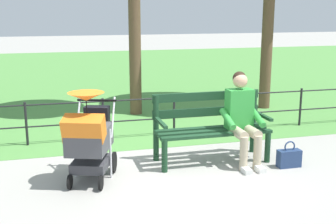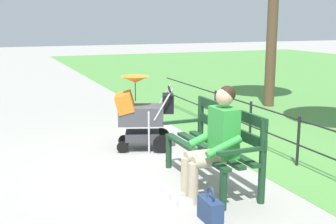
{
  "view_description": "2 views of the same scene",
  "coord_description": "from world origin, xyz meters",
  "px_view_note": "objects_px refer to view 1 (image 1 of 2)",
  "views": [
    {
      "loc": [
        1.35,
        5.6,
        2.13
      ],
      "look_at": [
        -0.08,
        0.1,
        0.79
      ],
      "focal_mm": 47.38,
      "sensor_mm": 36.0,
      "label": 1
    },
    {
      "loc": [
        -5.36,
        2.39,
        1.98
      ],
      "look_at": [
        0.19,
        0.14,
        0.73
      ],
      "focal_mm": 47.27,
      "sensor_mm": 36.0,
      "label": 2
    }
  ],
  "objects_px": {
    "person_on_bench": "(242,116)",
    "stroller": "(89,136)",
    "handbag": "(289,158)",
    "park_bench": "(210,124)"
  },
  "relations": [
    {
      "from": "park_bench",
      "to": "person_on_bench",
      "type": "xyz_separation_m",
      "value": [
        -0.39,
        0.22,
        0.15
      ]
    },
    {
      "from": "stroller",
      "to": "person_on_bench",
      "type": "bearing_deg",
      "value": -175.38
    },
    {
      "from": "stroller",
      "to": "handbag",
      "type": "xyz_separation_m",
      "value": [
        -2.67,
        0.17,
        -0.47
      ]
    },
    {
      "from": "person_on_bench",
      "to": "stroller",
      "type": "height_order",
      "value": "person_on_bench"
    },
    {
      "from": "handbag",
      "to": "park_bench",
      "type": "bearing_deg",
      "value": -30.67
    },
    {
      "from": "park_bench",
      "to": "stroller",
      "type": "bearing_deg",
      "value": 12.86
    },
    {
      "from": "park_bench",
      "to": "person_on_bench",
      "type": "height_order",
      "value": "person_on_bench"
    },
    {
      "from": "person_on_bench",
      "to": "handbag",
      "type": "height_order",
      "value": "person_on_bench"
    },
    {
      "from": "person_on_bench",
      "to": "stroller",
      "type": "distance_m",
      "value": 2.12
    },
    {
      "from": "person_on_bench",
      "to": "handbag",
      "type": "distance_m",
      "value": 0.86
    }
  ]
}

